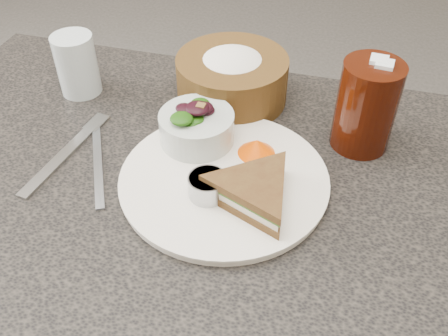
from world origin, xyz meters
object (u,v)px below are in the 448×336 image
(dinner_plate, at_px, (224,180))
(dressing_ramekin, at_px, (208,186))
(bread_basket, at_px, (232,72))
(dining_table, at_px, (193,321))
(salad_bowl, at_px, (197,123))
(cola_glass, at_px, (367,103))
(sandwich, at_px, (254,191))
(water_glass, at_px, (77,65))

(dinner_plate, bearing_deg, dressing_ramekin, -106.34)
(dinner_plate, height_order, bread_basket, bread_basket)
(dinner_plate, bearing_deg, dining_table, -159.59)
(salad_bowl, bearing_deg, dinner_plate, -48.02)
(dining_table, height_order, dinner_plate, dinner_plate)
(dinner_plate, xyz_separation_m, salad_bowl, (-0.06, 0.07, 0.04))
(salad_bowl, relative_size, cola_glass, 0.75)
(sandwich, bearing_deg, dinner_plate, 166.96)
(salad_bowl, bearing_deg, dressing_ramekin, -65.39)
(sandwich, bearing_deg, dining_table, -165.99)
(dinner_plate, relative_size, dressing_ramekin, 5.54)
(sandwich, bearing_deg, bread_basket, 133.45)
(dining_table, bearing_deg, dressing_ramekin, -23.19)
(dining_table, distance_m, sandwich, 0.42)
(dining_table, height_order, salad_bowl, salad_bowl)
(sandwich, relative_size, water_glass, 1.40)
(dining_table, distance_m, dressing_ramekin, 0.41)
(dinner_plate, relative_size, water_glass, 2.78)
(dinner_plate, bearing_deg, bread_basket, 101.76)
(sandwich, distance_m, cola_glass, 0.23)
(dressing_ramekin, bearing_deg, dinner_plate, 73.66)
(bread_basket, bearing_deg, salad_bowl, -97.27)
(dining_table, relative_size, salad_bowl, 8.60)
(dining_table, relative_size, sandwich, 6.58)
(bread_basket, xyz_separation_m, cola_glass, (0.23, -0.07, 0.02))
(salad_bowl, distance_m, water_glass, 0.27)
(dressing_ramekin, xyz_separation_m, water_glass, (-0.30, 0.21, 0.03))
(water_glass, bearing_deg, bread_basket, 10.20)
(sandwich, relative_size, cola_glass, 0.98)
(water_glass, bearing_deg, cola_glass, -2.08)
(dining_table, height_order, cola_glass, cola_glass)
(dinner_plate, xyz_separation_m, bread_basket, (-0.04, 0.21, 0.05))
(cola_glass, relative_size, water_glass, 1.42)
(cola_glass, bearing_deg, sandwich, -125.01)
(cola_glass, xyz_separation_m, water_glass, (-0.50, 0.02, -0.02))
(dressing_ramekin, xyz_separation_m, cola_glass, (0.20, 0.19, 0.05))
(dining_table, xyz_separation_m, cola_glass, (0.24, 0.17, 0.45))
(dining_table, xyz_separation_m, bread_basket, (0.01, 0.24, 0.43))
(dressing_ramekin, relative_size, water_glass, 0.50)
(salad_bowl, xyz_separation_m, bread_basket, (0.02, 0.14, 0.01))
(cola_glass, height_order, water_glass, cola_glass)
(sandwich, bearing_deg, salad_bowl, 159.43)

